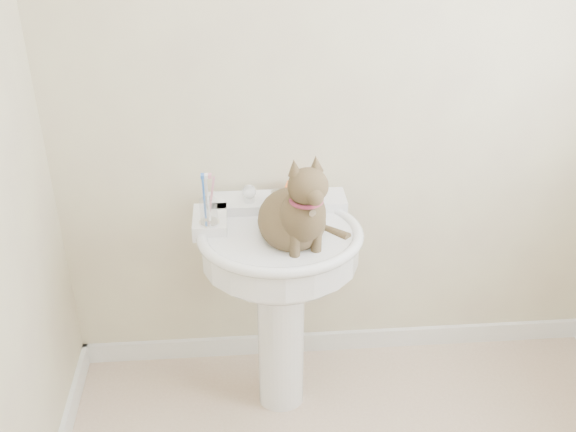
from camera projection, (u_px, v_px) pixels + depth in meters
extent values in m
cube|color=white|center=(338.00, 340.00, 2.96)|extent=(2.20, 0.02, 0.09)
cylinder|color=white|center=(281.00, 339.00, 2.56)|extent=(0.17, 0.17, 0.62)
cylinder|color=white|center=(280.00, 248.00, 2.36)|extent=(0.55, 0.55, 0.12)
ellipsoid|color=white|center=(281.00, 262.00, 2.39)|extent=(0.51, 0.44, 0.20)
torus|color=white|center=(280.00, 235.00, 2.33)|extent=(0.58, 0.58, 0.04)
cube|color=white|center=(277.00, 204.00, 2.49)|extent=(0.51, 0.14, 0.06)
cube|color=white|center=(210.00, 222.00, 2.38)|extent=(0.12, 0.18, 0.06)
cylinder|color=silver|center=(277.00, 197.00, 2.44)|extent=(0.05, 0.05, 0.05)
cylinder|color=silver|center=(278.00, 197.00, 2.38)|extent=(0.04, 0.04, 0.14)
sphere|color=white|center=(246.00, 191.00, 2.44)|extent=(0.06, 0.06, 0.06)
sphere|color=white|center=(307.00, 189.00, 2.45)|extent=(0.06, 0.06, 0.06)
cube|color=orange|center=(298.00, 188.00, 2.52)|extent=(0.10, 0.08, 0.03)
cylinder|color=silver|center=(209.00, 222.00, 2.31)|extent=(0.07, 0.07, 0.01)
cylinder|color=white|center=(209.00, 211.00, 2.29)|extent=(0.06, 0.06, 0.09)
cylinder|color=blue|center=(204.00, 198.00, 2.27)|extent=(0.01, 0.01, 0.17)
cylinder|color=white|center=(208.00, 198.00, 2.27)|extent=(0.01, 0.01, 0.17)
cylinder|color=#D07E96|center=(211.00, 198.00, 2.27)|extent=(0.01, 0.01, 0.17)
ellipsoid|color=brown|center=(294.00, 220.00, 2.28)|extent=(0.23, 0.27, 0.21)
ellipsoid|color=brown|center=(296.00, 216.00, 2.17)|extent=(0.15, 0.14, 0.19)
ellipsoid|color=brown|center=(298.00, 187.00, 2.08)|extent=(0.13, 0.12, 0.12)
cone|color=brown|center=(285.00, 167.00, 2.07)|extent=(0.05, 0.05, 0.05)
cone|color=brown|center=(309.00, 166.00, 2.07)|extent=(0.05, 0.05, 0.05)
cylinder|color=brown|center=(328.00, 233.00, 2.35)|extent=(0.03, 0.03, 0.24)
torus|color=#8B2945|center=(297.00, 201.00, 2.12)|extent=(0.11, 0.11, 0.01)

